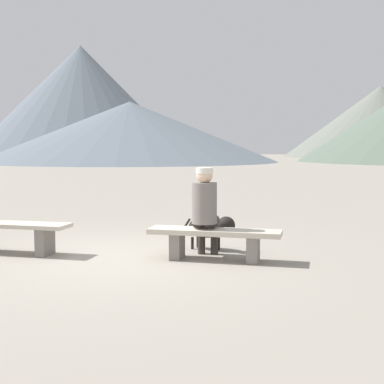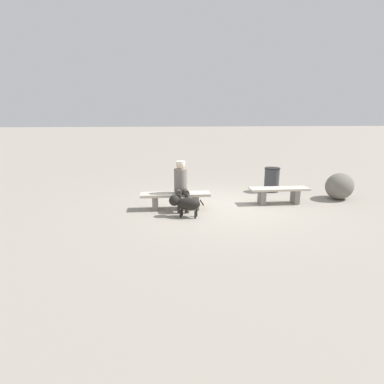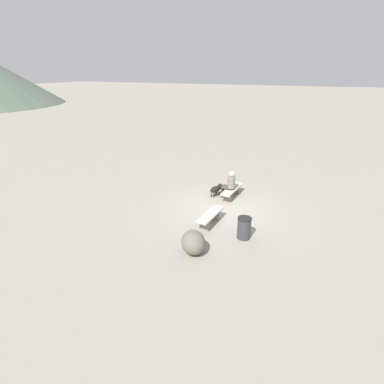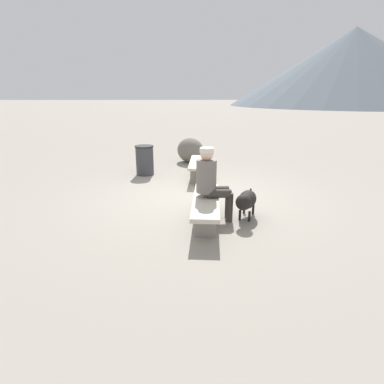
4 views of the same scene
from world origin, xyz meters
TOP-DOWN VIEW (x-y plane):
  - ground at (0.00, 0.00)m, footprint 210.00×210.00m
  - bench_left at (-1.48, 0.07)m, footprint 1.67×0.57m
  - bench_right at (1.43, 0.07)m, footprint 1.84×0.58m
  - seated_person at (1.29, 0.16)m, footprint 0.34×0.63m
  - dog at (1.29, 0.79)m, footprint 0.82×0.51m
  - trash_bin at (-1.92, -1.36)m, footprint 0.50×0.50m
  - boulder at (-3.48, -0.10)m, footprint 1.22×1.17m

SIDE VIEW (x-z plane):
  - ground at x=0.00m, z-range -0.06..0.00m
  - bench_right at x=1.43m, z-range 0.10..0.53m
  - bench_left at x=-1.48m, z-range 0.09..0.54m
  - dog at x=1.29m, z-range 0.08..0.61m
  - boulder at x=-3.48m, z-range 0.00..0.77m
  - trash_bin at x=-1.92m, z-range 0.00..0.79m
  - seated_person at x=1.29m, z-range 0.10..1.38m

